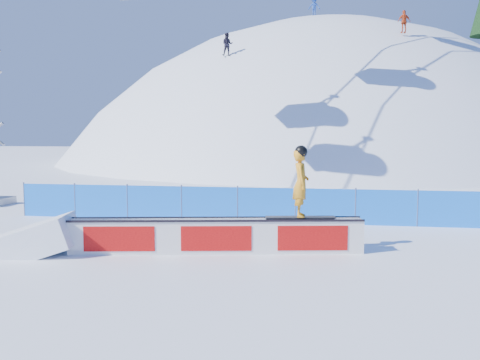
# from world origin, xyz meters

# --- Properties ---
(ground) EXTENTS (160.00, 160.00, 0.00)m
(ground) POSITION_xyz_m (0.00, 0.00, 0.00)
(ground) COLOR white
(ground) RESTS_ON ground
(snow_hill) EXTENTS (64.00, 64.00, 64.00)m
(snow_hill) POSITION_xyz_m (0.00, 42.00, -18.00)
(snow_hill) COLOR white
(snow_hill) RESTS_ON ground
(safety_fence) EXTENTS (22.05, 0.05, 1.30)m
(safety_fence) POSITION_xyz_m (0.00, 4.50, 0.60)
(safety_fence) COLOR blue
(safety_fence) RESTS_ON ground
(rail_box) EXTENTS (7.55, 1.87, 0.91)m
(rail_box) POSITION_xyz_m (-2.78, -0.23, 0.45)
(rail_box) COLOR silver
(rail_box) RESTS_ON ground
(snow_ramp) EXTENTS (2.48, 1.80, 1.41)m
(snow_ramp) POSITION_xyz_m (-7.44, -1.07, 0.00)
(snow_ramp) COLOR white
(snow_ramp) RESTS_ON ground
(snowboarder) EXTENTS (1.83, 0.67, 1.88)m
(snowboarder) POSITION_xyz_m (-0.64, 0.16, 1.83)
(snowboarder) COLOR black
(snowboarder) RESTS_ON rail_box
(distant_skiers) EXTENTS (20.51, 11.85, 7.09)m
(distant_skiers) POSITION_xyz_m (1.53, 30.49, 11.31)
(distant_skiers) COLOR black
(distant_skiers) RESTS_ON ground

